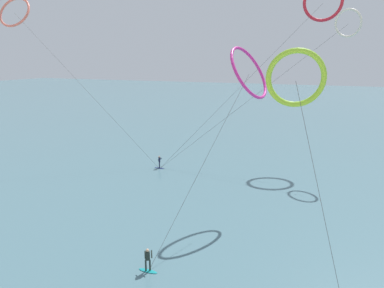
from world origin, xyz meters
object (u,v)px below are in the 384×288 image
Objects in this scene: surfer_teal at (148,261)px; kite_ivory at (348,23)px; kite_crimson at (323,2)px; surfer_navy at (159,163)px; kite_magenta at (249,73)px; kite_lime at (296,78)px; kite_coral at (15,12)px.

kite_ivory is (10.98, 30.98, 17.69)m from surfer_teal.
kite_crimson reaches higher than kite_ivory.
kite_crimson is (18.04, 14.44, 21.05)m from surfer_navy.
surfer_navy is 29.37m from kite_ivory.
surfer_teal is 23.91m from surfer_navy.
kite_magenta is 0.70× the size of kite_ivory.
kite_crimson reaches higher than surfer_teal.
kite_lime is at bearing 172.95° from surfer_teal.
kite_coral is (-18.75, -3.92, 19.37)m from surfer_navy.
kite_lime is at bearing 109.30° from kite_ivory.
surfer_teal is 1.00× the size of surfer_navy.
kite_ivory is (21.44, 9.49, 17.69)m from surfer_navy.
surfer_navy is 0.07× the size of kite_ivory.
kite_coral is at bearing -33.04° from kite_lime.
kite_crimson is at bearing -101.18° from kite_lime.
kite_ivory is (7.75, 17.55, 5.44)m from kite_magenta.
surfer_navy is at bearing 48.26° from kite_ivory.
kite_magenta is at bearing -16.20° from kite_coral.
kite_lime reaches higher than surfer_teal.
surfer_teal and surfer_navy have the same top height.
surfer_teal is at bearing 170.11° from surfer_navy.
kite_ivory is at bearing -108.01° from kite_lime.
surfer_teal is at bearing -39.96° from kite_coral.
kite_coral is (-40.20, -13.40, 1.68)m from kite_ivory.
kite_ivory is 6.89m from kite_crimson.
surfer_teal is 0.10× the size of kite_magenta.
surfer_teal is 0.11× the size of kite_lime.
kite_coral reaches higher than surfer_navy.
kite_lime is at bearing -168.90° from surfer_navy.
kite_crimson is at bearing -0.01° from kite_magenta.
kite_coral is (-29.21, 17.58, 19.37)m from surfer_teal.
kite_magenta is 1.09× the size of kite_lime.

